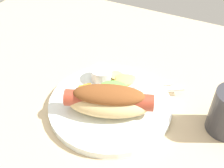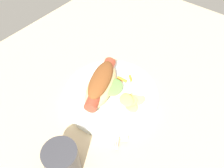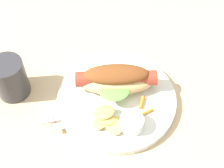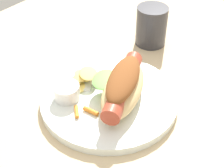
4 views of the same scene
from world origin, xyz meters
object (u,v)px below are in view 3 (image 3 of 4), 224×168
Objects in this scene: fork at (78,114)px; carrot_garnish at (144,106)px; plate at (117,99)px; chips_pile at (108,120)px; hot_dog at (116,79)px; sauce_ramekin at (132,123)px; drinking_cup at (10,78)px; knife at (86,121)px.

carrot_garnish is at bearing 175.09° from fork.
plate is 6.80cm from chips_pile.
hot_dog reaches higher than sauce_ramekin.
fork is (4.88, 9.17, -2.78)cm from hot_dog.
carrot_garnish is at bearing 175.58° from plate.
drinking_cup is (16.20, -1.79, 2.71)cm from fork.
chips_pile is (-1.52, 8.89, -1.87)cm from hot_dog.
carrot_garnish is 28.65cm from drinking_cup.
carrot_garnish is (-6.13, 0.47, 1.18)cm from plate.
plate is at bearing -163.40° from fork.
plate is 1.46× the size of hot_dog.
knife is (2.83, 10.00, -2.80)cm from hot_dog.
knife is at bearing 63.52° from plate.
sauce_ramekin is 9.23cm from knife.
knife is at bearing 125.23° from fork.
plate is 4.57cm from hot_dog.
sauce_ramekin is 0.53× the size of drinking_cup.
hot_dog reaches higher than knife.
fork reaches higher than plate.
fork is at bearing 40.34° from hot_dog.
carrot_garnish is 0.52× the size of drinking_cup.
drinking_cup reaches higher than chips_pile.
chips_pile is at bearing 176.20° from drinking_cup.
sauce_ramekin reaches higher than fork.
carrot_garnish is at bearing -132.76° from chips_pile.
knife is (8.94, 1.95, -1.20)cm from sauce_ramekin.
chips_pile is 22.72cm from drinking_cup.
hot_dog is at bearing -80.28° from chips_pile.
chips_pile is (-4.36, -1.11, 0.93)cm from knife.
drinking_cup is (22.04, 5.00, 3.71)cm from plate.
carrot_garnish reaches higher than plate.
hot_dog is at bearing -150.70° from fork.
chips_pile is (-6.40, -0.28, 0.91)cm from fork.
hot_dog is 9.21cm from chips_pile.
carrot_garnish is (-5.57, -6.02, -0.73)cm from chips_pile.
hot_dog is 2.19× the size of chips_pile.
carrot_garnish is at bearing -170.88° from drinking_cup.
carrot_garnish is (-11.97, -6.31, 0.18)cm from fork.
plate is 7.96cm from sauce_ramekin.
knife is 18.63cm from drinking_cup.
chips_pile is at bearing 47.24° from carrot_garnish.
plate is at bearing -85.03° from chips_pile.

